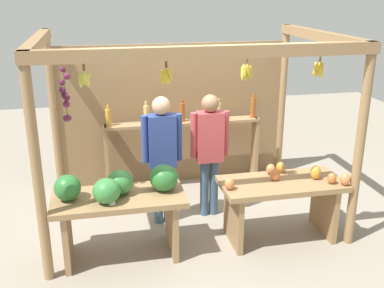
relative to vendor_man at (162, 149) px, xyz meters
The scene contains 7 objects.
ground_plane 1.02m from the vendor_man, 22.97° to the left, with size 12.00×12.00×0.00m, color gray.
market_stall 0.81m from the vendor_man, 61.47° to the left, with size 3.41×2.23×2.26m.
fruit_counter_left 0.90m from the vendor_man, 130.36° to the right, with size 1.39×0.64×0.99m.
fruit_counter_right 1.48m from the vendor_man, 27.20° to the right, with size 1.39×0.64×0.87m.
bottle_shelf_unit 1.05m from the vendor_man, 65.38° to the left, with size 2.19×0.22×1.35m.
vendor_man is the anchor object (origin of this frame).
vendor_woman 0.60m from the vendor_man, ahead, with size 0.48×0.21×1.56m.
Camera 1 is at (-1.05, -5.17, 2.77)m, focal length 42.81 mm.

